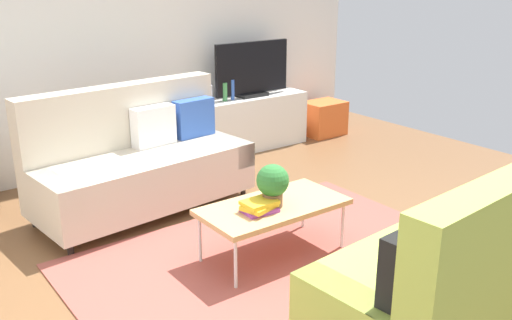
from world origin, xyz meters
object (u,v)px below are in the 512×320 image
at_px(coffee_table, 273,208).
at_px(bottle_1, 233,90).
at_px(tv_console, 251,122).
at_px(storage_trunk, 324,118).
at_px(couch_beige, 140,161).
at_px(table_book_0, 259,210).
at_px(bottle_0, 225,92).
at_px(vase_0, 207,94).
at_px(tv, 252,70).
at_px(potted_plant, 273,183).
at_px(couch_green, 466,267).

xyz_separation_m(coffee_table, bottle_1, (1.21, 2.30, 0.36)).
xyz_separation_m(tv_console, storage_trunk, (1.10, -0.10, -0.10)).
height_order(couch_beige, table_book_0, couch_beige).
bearing_deg(coffee_table, bottle_0, 64.41).
distance_m(storage_trunk, vase_0, 1.76).
bearing_deg(tv, vase_0, 173.12).
xyz_separation_m(storage_trunk, table_book_0, (-2.76, -2.29, 0.21)).
height_order(couch_beige, bottle_1, couch_beige).
distance_m(potted_plant, bottle_1, 2.64).
relative_size(coffee_table, potted_plant, 3.43).
height_order(potted_plant, bottle_1, bottle_1).
distance_m(tv, potted_plant, 2.82).
relative_size(coffee_table, table_book_0, 4.58).
bearing_deg(tv_console, couch_beige, -154.15).
bearing_deg(bottle_0, couch_beige, -149.55).
bearing_deg(vase_0, table_book_0, -114.00).
height_order(coffee_table, potted_plant, potted_plant).
xyz_separation_m(couch_green, tv_console, (1.21, 3.76, -0.12)).
height_order(tv_console, storage_trunk, tv_console).
bearing_deg(couch_beige, tv_console, -159.83).
distance_m(couch_beige, bottle_1, 1.85).
height_order(couch_green, coffee_table, couch_green).
bearing_deg(coffee_table, bottle_1, 62.27).
bearing_deg(potted_plant, couch_beige, 104.03).
height_order(coffee_table, table_book_0, table_book_0).
relative_size(couch_beige, bottle_1, 8.46).
bearing_deg(couch_green, storage_trunk, 53.36).
relative_size(table_book_0, bottle_1, 1.03).
bearing_deg(potted_plant, bottle_0, 64.10).
xyz_separation_m(coffee_table, bottle_0, (1.10, 2.30, 0.35)).
bearing_deg(tv_console, storage_trunk, -5.19).
bearing_deg(bottle_1, table_book_0, -120.32).
xyz_separation_m(coffee_table, tv, (1.50, 2.32, 0.56)).
distance_m(coffee_table, table_book_0, 0.18).
bearing_deg(bottle_1, couch_beige, -151.27).
relative_size(tv_console, tv, 1.40).
xyz_separation_m(tv, bottle_1, (-0.29, -0.02, -0.20)).
bearing_deg(coffee_table, tv_console, 57.31).
bearing_deg(couch_green, vase_0, 76.23).
bearing_deg(storage_trunk, tv_console, 174.81).
bearing_deg(couch_green, tv, 67.69).
xyz_separation_m(bottle_0, bottle_1, (0.11, 0.00, 0.01)).
xyz_separation_m(couch_beige, tv_console, (1.89, 0.92, -0.13)).
bearing_deg(potted_plant, vase_0, 68.54).
distance_m(coffee_table, tv, 2.82).
xyz_separation_m(couch_beige, storage_trunk, (2.99, 0.82, -0.23)).
bearing_deg(bottle_1, bottle_0, 180.00).
relative_size(couch_green, coffee_table, 1.78).
bearing_deg(couch_beige, potted_plant, 98.35).
bearing_deg(tv, bottle_0, -177.14).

